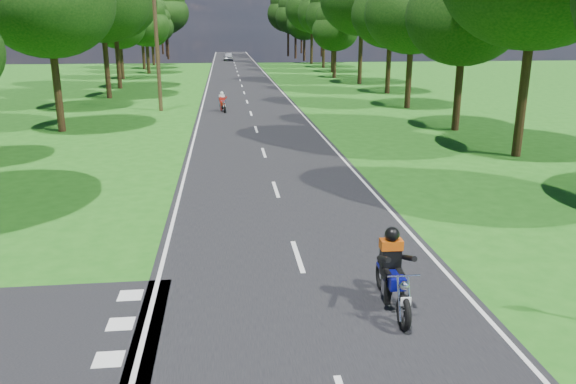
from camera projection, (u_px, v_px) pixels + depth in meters
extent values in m
plane|color=#1E5D15|center=(310.00, 294.00, 12.02)|extent=(160.00, 160.00, 0.00)
cube|color=black|center=(240.00, 80.00, 59.67)|extent=(7.00, 140.00, 0.02)
cube|color=silver|center=(298.00, 256.00, 13.92)|extent=(0.12, 2.00, 0.01)
cube|color=silver|center=(276.00, 189.00, 19.64)|extent=(0.12, 2.00, 0.01)
cube|color=silver|center=(264.00, 153.00, 25.36)|extent=(0.12, 2.00, 0.01)
cube|color=silver|center=(256.00, 129.00, 31.08)|extent=(0.12, 2.00, 0.01)
cube|color=silver|center=(251.00, 113.00, 36.79)|extent=(0.12, 2.00, 0.01)
cube|color=silver|center=(247.00, 102.00, 42.51)|extent=(0.12, 2.00, 0.01)
cube|color=silver|center=(244.00, 93.00, 48.23)|extent=(0.12, 2.00, 0.01)
cube|color=silver|center=(242.00, 86.00, 53.95)|extent=(0.12, 2.00, 0.01)
cube|color=silver|center=(240.00, 80.00, 59.67)|extent=(0.12, 2.00, 0.01)
cube|color=silver|center=(238.00, 75.00, 65.38)|extent=(0.12, 2.00, 0.01)
cube|color=silver|center=(237.00, 71.00, 71.10)|extent=(0.12, 2.00, 0.01)
cube|color=silver|center=(236.00, 68.00, 76.82)|extent=(0.12, 2.00, 0.01)
cube|color=silver|center=(235.00, 65.00, 82.54)|extent=(0.12, 2.00, 0.01)
cube|color=silver|center=(234.00, 63.00, 88.26)|extent=(0.12, 2.00, 0.01)
cube|color=silver|center=(234.00, 61.00, 93.97)|extent=(0.12, 2.00, 0.01)
cube|color=silver|center=(233.00, 59.00, 99.69)|extent=(0.12, 2.00, 0.01)
cube|color=silver|center=(232.00, 57.00, 105.41)|extent=(0.12, 2.00, 0.01)
cube|color=silver|center=(232.00, 55.00, 111.13)|extent=(0.12, 2.00, 0.01)
cube|color=silver|center=(231.00, 54.00, 116.85)|extent=(0.12, 2.00, 0.01)
cube|color=silver|center=(231.00, 53.00, 122.56)|extent=(0.12, 2.00, 0.01)
cube|color=silver|center=(209.00, 80.00, 59.31)|extent=(0.10, 140.00, 0.01)
cube|color=silver|center=(271.00, 80.00, 60.02)|extent=(0.10, 140.00, 0.01)
cube|color=silver|center=(109.00, 359.00, 9.61)|extent=(0.50, 0.50, 0.01)
cube|color=silver|center=(121.00, 324.00, 10.75)|extent=(0.50, 0.50, 0.01)
cube|color=silver|center=(130.00, 295.00, 11.89)|extent=(0.50, 0.50, 0.01)
cylinder|color=black|center=(58.00, 95.00, 30.12)|extent=(0.40, 0.40, 3.91)
ellipsoid|color=black|center=(47.00, 1.00, 28.75)|extent=(6.85, 6.85, 5.82)
cylinder|color=black|center=(57.00, 82.00, 37.91)|extent=(0.40, 0.40, 3.79)
ellipsoid|color=black|center=(49.00, 9.00, 36.59)|extent=(6.64, 6.64, 5.64)
cylinder|color=black|center=(107.00, 71.00, 44.18)|extent=(0.40, 0.40, 4.32)
cylinder|color=black|center=(118.00, 64.00, 51.27)|extent=(0.40, 0.40, 4.40)
ellipsoid|color=black|center=(113.00, 2.00, 49.73)|extent=(7.71, 7.71, 6.55)
cylinder|color=black|center=(122.00, 64.00, 60.52)|extent=(0.40, 0.40, 3.20)
ellipsoid|color=black|center=(119.00, 26.00, 59.40)|extent=(5.60, 5.60, 4.76)
ellipsoid|color=black|center=(117.00, 11.00, 58.96)|extent=(4.80, 4.80, 4.08)
cylinder|color=black|center=(148.00, 60.00, 67.74)|extent=(0.40, 0.40, 3.22)
ellipsoid|color=black|center=(146.00, 26.00, 66.62)|extent=(5.64, 5.64, 4.79)
ellipsoid|color=black|center=(145.00, 12.00, 66.18)|extent=(4.83, 4.83, 4.11)
cylinder|color=black|center=(144.00, 55.00, 74.92)|extent=(0.40, 0.40, 3.61)
ellipsoid|color=black|center=(141.00, 21.00, 73.66)|extent=(6.31, 6.31, 5.37)
ellipsoid|color=black|center=(140.00, 6.00, 73.16)|extent=(5.41, 5.41, 4.60)
cylinder|color=black|center=(153.00, 56.00, 82.55)|extent=(0.40, 0.40, 2.67)
ellipsoid|color=black|center=(152.00, 33.00, 81.62)|extent=(4.67, 4.67, 3.97)
ellipsoid|color=black|center=(151.00, 23.00, 81.25)|extent=(4.00, 4.00, 3.40)
ellipsoid|color=black|center=(151.00, 14.00, 80.88)|extent=(3.00, 3.00, 2.55)
cylinder|color=black|center=(158.00, 52.00, 91.19)|extent=(0.40, 0.40, 3.09)
ellipsoid|color=black|center=(157.00, 28.00, 90.12)|extent=(5.40, 5.40, 4.59)
ellipsoid|color=black|center=(156.00, 18.00, 89.69)|extent=(4.63, 4.63, 3.93)
ellipsoid|color=black|center=(156.00, 8.00, 89.26)|extent=(3.47, 3.47, 2.95)
cylinder|color=black|center=(168.00, 46.00, 97.31)|extent=(0.40, 0.40, 4.48)
ellipsoid|color=black|center=(166.00, 13.00, 95.74)|extent=(7.84, 7.84, 6.66)
cylinder|color=black|center=(167.00, 46.00, 105.80)|extent=(0.40, 0.40, 4.09)
ellipsoid|color=black|center=(165.00, 18.00, 104.37)|extent=(7.16, 7.16, 6.09)
ellipsoid|color=black|center=(164.00, 6.00, 103.81)|extent=(6.14, 6.14, 5.22)
cylinder|color=black|center=(522.00, 104.00, 24.19)|extent=(0.40, 0.40, 4.56)
cylinder|color=black|center=(458.00, 98.00, 30.51)|extent=(0.40, 0.40, 3.49)
ellipsoid|color=black|center=(465.00, 16.00, 29.29)|extent=(6.12, 6.12, 5.20)
cylinder|color=black|center=(408.00, 81.00, 38.96)|extent=(0.40, 0.40, 3.69)
ellipsoid|color=black|center=(413.00, 13.00, 37.68)|extent=(6.46, 6.46, 5.49)
cylinder|color=black|center=(388.00, 71.00, 47.50)|extent=(0.40, 0.40, 3.74)
ellipsoid|color=black|center=(391.00, 14.00, 46.19)|extent=(6.55, 6.55, 5.57)
cylinder|color=black|center=(360.00, 60.00, 55.24)|extent=(0.40, 0.40, 4.64)
cylinder|color=black|center=(334.00, 64.00, 62.22)|extent=(0.40, 0.40, 2.91)
ellipsoid|color=black|center=(335.00, 31.00, 61.20)|extent=(5.09, 5.09, 4.33)
ellipsoid|color=black|center=(335.00, 17.00, 60.80)|extent=(4.36, 4.36, 3.71)
ellipsoid|color=black|center=(336.00, 4.00, 60.40)|extent=(3.27, 3.27, 2.78)
cylinder|color=black|center=(333.00, 56.00, 69.34)|extent=(0.40, 0.40, 3.88)
ellipsoid|color=black|center=(334.00, 16.00, 67.98)|extent=(6.78, 6.78, 5.77)
ellipsoid|color=black|center=(334.00, 0.00, 67.45)|extent=(5.81, 5.81, 4.94)
cylinder|color=black|center=(324.00, 52.00, 77.40)|extent=(0.40, 0.40, 4.18)
ellipsoid|color=black|center=(324.00, 13.00, 75.95)|extent=(7.31, 7.31, 6.21)
cylinder|color=black|center=(312.00, 48.00, 85.85)|extent=(0.40, 0.40, 4.63)
ellipsoid|color=black|center=(312.00, 9.00, 84.23)|extent=(8.11, 8.11, 6.89)
cylinder|color=black|center=(304.00, 50.00, 92.96)|extent=(0.40, 0.40, 3.36)
ellipsoid|color=black|center=(304.00, 24.00, 91.79)|extent=(5.88, 5.88, 5.00)
ellipsoid|color=black|center=(305.00, 14.00, 91.32)|extent=(5.04, 5.04, 4.29)
ellipsoid|color=black|center=(305.00, 3.00, 90.86)|extent=(3.78, 3.78, 3.21)
cylinder|color=black|center=(296.00, 47.00, 99.69)|extent=(0.40, 0.40, 4.09)
ellipsoid|color=black|center=(296.00, 17.00, 98.26)|extent=(7.15, 7.15, 6.08)
ellipsoid|color=black|center=(296.00, 5.00, 97.69)|extent=(6.13, 6.13, 5.21)
cylinder|color=black|center=(288.00, 44.00, 106.97)|extent=(0.40, 0.40, 4.48)
ellipsoid|color=black|center=(288.00, 14.00, 105.41)|extent=(7.84, 7.84, 6.66)
ellipsoid|color=black|center=(288.00, 2.00, 104.79)|extent=(6.72, 6.72, 5.71)
cylinder|color=black|center=(163.00, 45.00, 114.81)|extent=(0.40, 0.40, 3.84)
ellipsoid|color=black|center=(161.00, 21.00, 113.47)|extent=(6.72, 6.72, 5.71)
ellipsoid|color=black|center=(160.00, 11.00, 112.94)|extent=(5.76, 5.76, 4.90)
ellipsoid|color=black|center=(160.00, 1.00, 112.41)|extent=(4.32, 4.32, 3.67)
cylinder|color=black|center=(301.00, 43.00, 119.77)|extent=(0.40, 0.40, 4.16)
ellipsoid|color=black|center=(302.00, 18.00, 118.32)|extent=(7.28, 7.28, 6.19)
ellipsoid|color=black|center=(302.00, 8.00, 117.75)|extent=(6.24, 6.24, 5.30)
cylinder|color=black|center=(143.00, 48.00, 100.35)|extent=(0.40, 0.40, 3.52)
ellipsoid|color=black|center=(141.00, 23.00, 99.12)|extent=(6.16, 6.16, 5.24)
ellipsoid|color=black|center=(140.00, 13.00, 98.63)|extent=(5.28, 5.28, 4.49)
ellipsoid|color=black|center=(139.00, 3.00, 98.15)|extent=(3.96, 3.96, 3.37)
cylinder|color=black|center=(322.00, 44.00, 106.60)|extent=(0.40, 0.40, 4.48)
ellipsoid|color=black|center=(322.00, 14.00, 105.04)|extent=(7.84, 7.84, 6.66)
ellipsoid|color=black|center=(322.00, 2.00, 104.42)|extent=(6.72, 6.72, 5.71)
cylinder|color=#382616|center=(157.00, 50.00, 36.93)|extent=(0.26, 0.26, 8.00)
imported|color=#B8BBBF|center=(228.00, 56.00, 93.77)|extent=(1.69, 4.04, 1.36)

